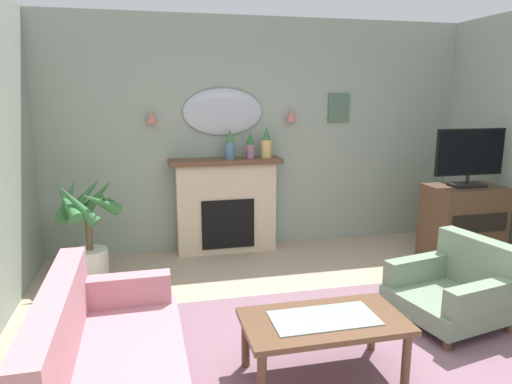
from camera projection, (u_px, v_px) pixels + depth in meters
floor at (363, 380)px, 3.26m from camera, size 6.28×6.95×0.10m
wall_back at (261, 135)px, 5.84m from camera, size 6.28×0.10×2.84m
patterned_rug at (352, 358)px, 3.44m from camera, size 3.20×2.40×0.01m
fireplace at (226, 206)px, 5.69m from camera, size 1.36×0.36×1.16m
mantel_vase_right at (230, 146)px, 5.52m from camera, size 0.12×0.12×0.36m
mantel_vase_left at (250, 145)px, 5.57m from camera, size 0.10×0.10×0.33m
mantel_vase_centre at (266, 144)px, 5.62m from camera, size 0.13×0.13×0.38m
wall_mirror at (223, 112)px, 5.59m from camera, size 0.96×0.06×0.56m
wall_sconce_left at (151, 117)px, 5.36m from camera, size 0.14×0.14×0.14m
wall_sconce_right at (291, 116)px, 5.74m from camera, size 0.14×0.14×0.14m
framed_picture at (339, 108)px, 5.93m from camera, size 0.28×0.03×0.36m
coffee_table at (324, 326)px, 3.13m from camera, size 1.10×0.60×0.45m
floral_couch at (100, 354)px, 2.92m from camera, size 0.88×1.73×0.76m
armchair_in_corner at (456, 287)px, 3.96m from camera, size 0.96×0.95×0.71m
tv_cabinet at (462, 224)px, 5.34m from camera, size 0.80×0.57×0.90m
tv_flatscreen at (470, 156)px, 5.16m from camera, size 0.84×0.24×0.65m
potted_plant_tall_palm at (88, 225)px, 4.84m from camera, size 0.73×0.71×1.08m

